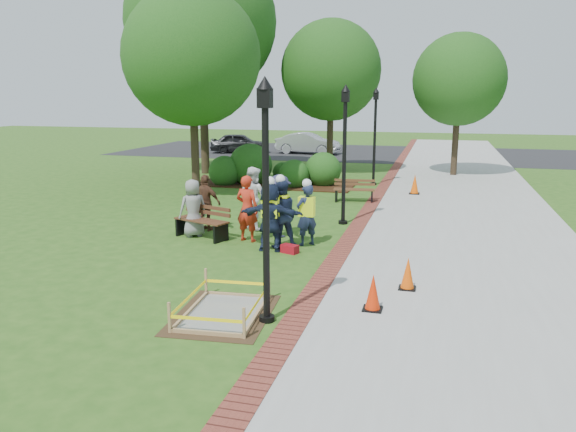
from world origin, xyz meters
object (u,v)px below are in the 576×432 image
(bench_near, at_px, (202,228))
(lamp_near, at_px, (266,184))
(hivis_worker_b, at_px, (307,212))
(wet_concrete_pad, at_px, (223,303))
(hivis_worker_a, at_px, (270,214))
(hivis_worker_c, at_px, (281,212))
(cone_front, at_px, (373,293))

(bench_near, relative_size, lamp_near, 0.41)
(bench_near, height_order, hivis_worker_b, hivis_worker_b)
(wet_concrete_pad, height_order, hivis_worker_a, hivis_worker_a)
(bench_near, xyz_separation_m, hivis_worker_a, (2.24, -0.73, 0.67))
(bench_near, bearing_deg, hivis_worker_b, 0.61)
(bench_near, distance_m, hivis_worker_a, 2.45)
(wet_concrete_pad, xyz_separation_m, lamp_near, (0.86, -0.07, 2.25))
(hivis_worker_a, distance_m, hivis_worker_b, 1.09)
(lamp_near, bearing_deg, hivis_worker_c, 103.12)
(cone_front, distance_m, lamp_near, 2.94)
(wet_concrete_pad, height_order, hivis_worker_b, hivis_worker_b)
(bench_near, distance_m, cone_front, 6.76)
(cone_front, relative_size, lamp_near, 0.17)
(wet_concrete_pad, height_order, lamp_near, lamp_near)
(cone_front, bearing_deg, lamp_near, -150.65)
(lamp_near, height_order, hivis_worker_a, lamp_near)
(wet_concrete_pad, xyz_separation_m, hivis_worker_c, (-0.27, 4.79, 0.72))
(lamp_near, relative_size, hivis_worker_b, 2.37)
(bench_near, relative_size, cone_front, 2.47)
(bench_near, height_order, hivis_worker_c, hivis_worker_c)
(lamp_near, distance_m, hivis_worker_b, 5.48)
(hivis_worker_a, bearing_deg, hivis_worker_b, 44.59)
(lamp_near, distance_m, hivis_worker_a, 4.89)
(bench_near, bearing_deg, cone_front, -38.44)
(bench_near, distance_m, lamp_near, 6.65)
(cone_front, relative_size, hivis_worker_c, 0.37)
(hivis_worker_b, height_order, hivis_worker_c, hivis_worker_c)
(cone_front, height_order, hivis_worker_a, hivis_worker_a)
(wet_concrete_pad, distance_m, cone_front, 2.78)
(wet_concrete_pad, bearing_deg, hivis_worker_c, 93.27)
(cone_front, distance_m, hivis_worker_a, 4.66)
(hivis_worker_b, bearing_deg, cone_front, -61.73)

